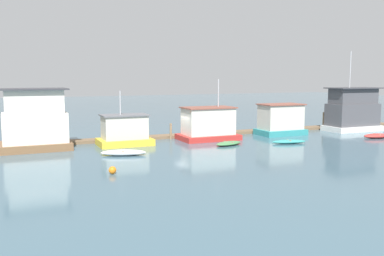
% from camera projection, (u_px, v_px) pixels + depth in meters
% --- Properties ---
extents(ground_plane, '(200.00, 200.00, 0.00)m').
position_uv_depth(ground_plane, '(188.00, 140.00, 43.94)').
color(ground_plane, '#426070').
extents(dock_walkway, '(59.60, 1.72, 0.30)m').
position_uv_depth(dock_walkway, '(179.00, 136.00, 46.32)').
color(dock_walkway, brown).
rests_on(dock_walkway, ground_plane).
extents(houseboat_brown, '(6.06, 4.15, 5.50)m').
position_uv_depth(houseboat_brown, '(35.00, 122.00, 38.18)').
color(houseboat_brown, brown).
rests_on(houseboat_brown, ground_plane).
extents(houseboat_yellow, '(5.06, 3.34, 5.20)m').
position_uv_depth(houseboat_yellow, '(125.00, 131.00, 40.84)').
color(houseboat_yellow, gold).
rests_on(houseboat_yellow, ground_plane).
extents(houseboat_red, '(6.00, 3.88, 6.28)m').
position_uv_depth(houseboat_red, '(208.00, 124.00, 44.39)').
color(houseboat_red, red).
rests_on(houseboat_red, ground_plane).
extents(houseboat_teal, '(5.19, 3.32, 3.49)m').
position_uv_depth(houseboat_teal, '(281.00, 120.00, 48.11)').
color(houseboat_teal, teal).
rests_on(houseboat_teal, ground_plane).
extents(houseboat_white, '(6.61, 3.58, 9.50)m').
position_uv_depth(houseboat_white, '(353.00, 111.00, 51.66)').
color(houseboat_white, white).
rests_on(houseboat_white, ground_plane).
extents(dinghy_white, '(4.03, 2.58, 0.46)m').
position_uv_depth(dinghy_white, '(123.00, 153.00, 35.71)').
color(dinghy_white, white).
rests_on(dinghy_white, ground_plane).
extents(dinghy_green, '(3.35, 2.34, 0.35)m').
position_uv_depth(dinghy_green, '(229.00, 143.00, 40.94)').
color(dinghy_green, '#47844C').
rests_on(dinghy_green, ground_plane).
extents(dinghy_teal, '(3.58, 1.86, 0.38)m').
position_uv_depth(dinghy_teal, '(289.00, 142.00, 41.92)').
color(dinghy_teal, teal).
rests_on(dinghy_teal, ground_plane).
extents(dinghy_red, '(3.21, 1.77, 0.49)m').
position_uv_depth(dinghy_red, '(377.00, 136.00, 45.53)').
color(dinghy_red, red).
rests_on(dinghy_red, ground_plane).
extents(mooring_post_near_right, '(0.23, 0.23, 1.66)m').
position_uv_depth(mooring_post_near_right, '(171.00, 131.00, 44.70)').
color(mooring_post_near_right, '#846B4C').
rests_on(mooring_post_near_right, ground_plane).
extents(mooring_post_near_left, '(0.28, 0.28, 2.17)m').
position_uv_depth(mooring_post_near_left, '(324.00, 121.00, 52.59)').
color(mooring_post_near_left, '#846B4C').
rests_on(mooring_post_near_left, ground_plane).
extents(buoy_orange, '(0.53, 0.53, 0.53)m').
position_uv_depth(buoy_orange, '(112.00, 170.00, 28.90)').
color(buoy_orange, orange).
rests_on(buoy_orange, ground_plane).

